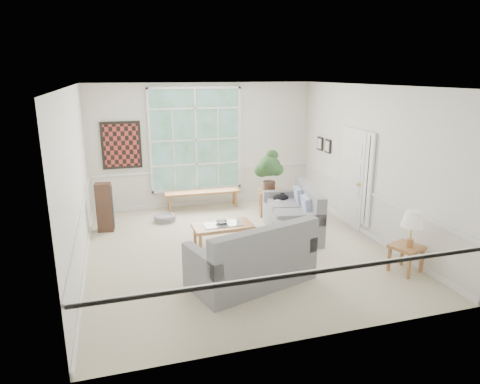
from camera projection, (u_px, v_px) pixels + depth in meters
name	position (u px, v px, depth m)	size (l,w,h in m)	color
floor	(238.00, 249.00, 8.12)	(5.50, 6.00, 0.01)	#BAB298
ceiling	(238.00, 86.00, 7.31)	(5.50, 6.00, 0.02)	white
wall_back	(204.00, 145.00, 10.48)	(5.50, 0.02, 3.00)	silver
wall_front	(310.00, 226.00, 4.94)	(5.50, 0.02, 3.00)	silver
wall_left	(76.00, 182.00, 6.96)	(0.02, 6.00, 3.00)	silver
wall_right	(371.00, 163.00, 8.47)	(0.02, 6.00, 3.00)	silver
window_back	(196.00, 140.00, 10.35)	(2.30, 0.08, 2.40)	white
entry_door	(352.00, 178.00, 9.13)	(0.08, 0.90, 2.10)	white
door_sidelight	(369.00, 180.00, 8.52)	(0.08, 0.26, 1.90)	white
wall_art	(121.00, 145.00, 9.88)	(0.90, 0.06, 1.10)	#5C201C
wall_frame_near	(328.00, 146.00, 10.06)	(0.04, 0.26, 0.32)	black
wall_frame_far	(320.00, 144.00, 10.43)	(0.04, 0.26, 0.32)	black
loveseat_right	(292.00, 210.00, 8.79)	(0.94, 1.81, 0.98)	gray
loveseat_front	(251.00, 252.00, 6.68)	(1.90, 0.98, 1.03)	gray
coffee_table	(223.00, 235.00, 8.21)	(1.13, 0.62, 0.42)	#A56C3E
pewter_bowl	(222.00, 222.00, 8.18)	(0.29, 0.29, 0.07)	gray
window_bench	(203.00, 200.00, 10.47)	(1.83, 0.36, 0.43)	#A56C3E
end_table	(271.00, 203.00, 10.00)	(0.57, 0.57, 0.57)	#A56C3E
houseplant	(269.00, 171.00, 9.73)	(0.57, 0.57, 0.97)	#274A23
side_table	(405.00, 259.00, 7.11)	(0.46, 0.46, 0.47)	#A56C3E
table_lamp	(412.00, 229.00, 6.90)	(0.36, 0.36, 0.62)	white
pet_bed	(165.00, 218.00, 9.60)	(0.49, 0.49, 0.14)	gray
floor_speaker	(105.00, 207.00, 8.90)	(0.32, 0.25, 1.03)	#41281E
cat	(281.00, 197.00, 9.37)	(0.36, 0.25, 0.17)	black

